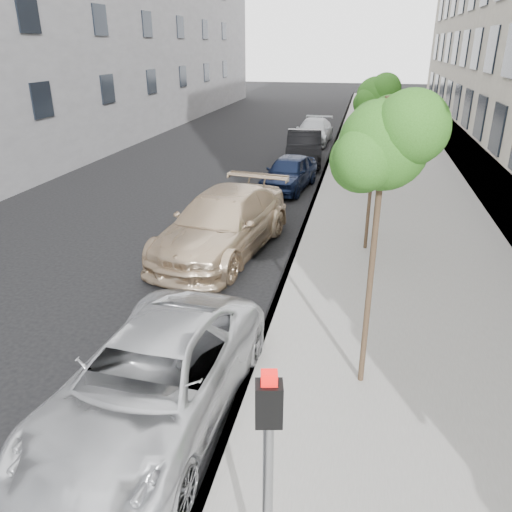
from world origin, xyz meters
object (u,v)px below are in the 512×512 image
(tree_mid, at_px, (377,128))
(sedan_rear, at_px, (314,131))
(sedan_blue, at_px, (289,173))
(signal_pole, at_px, (268,475))
(tree_far, at_px, (376,96))
(minivan, at_px, (152,381))
(sedan_black, at_px, (304,147))
(tree_near, at_px, (386,146))
(suv, at_px, (223,223))

(tree_mid, xyz_separation_m, sedan_rear, (-3.44, 17.56, -2.92))
(tree_mid, xyz_separation_m, sedan_blue, (-3.33, 6.54, -2.93))
(signal_pole, bearing_deg, tree_far, 74.35)
(tree_mid, xyz_separation_m, minivan, (-3.33, -8.10, -2.89))
(tree_far, distance_m, signal_pole, 17.40)
(tree_mid, xyz_separation_m, tree_far, (-0.00, 6.50, 0.25))
(tree_far, bearing_deg, sedan_blue, 179.35)
(tree_mid, height_order, sedan_black, tree_mid)
(tree_near, bearing_deg, tree_far, 90.00)
(tree_far, bearing_deg, signal_pole, -93.10)
(tree_far, xyz_separation_m, sedan_blue, (-3.33, 0.04, -3.18))
(signal_pole, xyz_separation_m, sedan_blue, (-2.39, 17.31, -1.35))
(signal_pole, height_order, minivan, signal_pole)
(signal_pole, relative_size, sedan_rear, 0.61)
(signal_pole, bearing_deg, sedan_rear, 82.50)
(minivan, relative_size, sedan_rear, 1.09)
(sedan_rear, bearing_deg, minivan, -87.38)
(signal_pole, distance_m, minivan, 3.82)
(tree_far, height_order, signal_pole, tree_far)
(sedan_black, relative_size, sedan_rear, 0.99)
(signal_pole, bearing_deg, suv, 95.54)
(sedan_rear, bearing_deg, sedan_blue, -87.04)
(signal_pole, height_order, sedan_blue, signal_pole)
(signal_pole, bearing_deg, sedan_black, 83.52)
(signal_pole, relative_size, suv, 0.50)
(minivan, bearing_deg, sedan_black, 93.33)
(tree_mid, relative_size, tree_far, 0.95)
(tree_far, bearing_deg, suv, -119.63)
(signal_pole, height_order, suv, signal_pole)
(minivan, xyz_separation_m, sedan_blue, (0.00, 14.64, -0.05))
(signal_pole, distance_m, sedan_black, 22.67)
(tree_near, xyz_separation_m, sedan_rear, (-3.44, 24.06, -3.62))
(tree_mid, xyz_separation_m, signal_pole, (-0.94, -10.77, -1.58))
(tree_far, xyz_separation_m, sedan_black, (-3.33, 5.23, -3.07))
(tree_far, distance_m, minivan, 15.30)
(suv, relative_size, sedan_black, 1.23)
(suv, bearing_deg, signal_pole, -62.76)
(sedan_blue, bearing_deg, tree_near, -67.13)
(sedan_rear, bearing_deg, tree_near, -79.49)
(tree_mid, height_order, sedan_blue, tree_mid)
(signal_pole, xyz_separation_m, minivan, (-2.39, 2.67, -1.30))
(tree_near, xyz_separation_m, minivan, (-3.33, -1.60, -3.59))
(minivan, bearing_deg, sedan_blue, 93.33)
(signal_pole, relative_size, sedan_black, 0.62)
(sedan_black, xyz_separation_m, sedan_rear, (-0.11, 5.83, -0.09))
(minivan, distance_m, sedan_rear, 25.67)
(tree_far, distance_m, sedan_black, 6.92)
(minivan, xyz_separation_m, sedan_rear, (-0.11, 25.67, -0.03))
(tree_mid, distance_m, suv, 5.08)
(tree_far, xyz_separation_m, sedan_rear, (-3.44, 11.06, -3.17))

